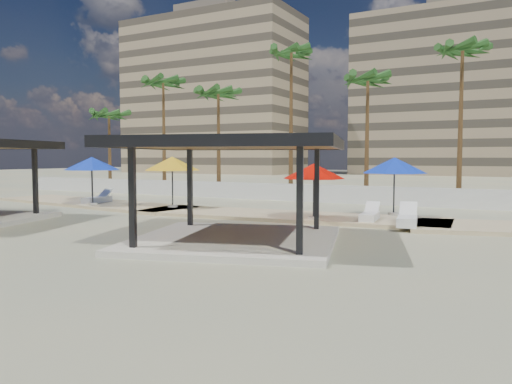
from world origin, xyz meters
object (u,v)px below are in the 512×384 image
(lounger_c, at_px, (407,220))
(lounger_a, at_px, (98,199))
(umbrella_a, at_px, (92,164))
(umbrella_c, at_px, (314,171))
(lounger_b, at_px, (370,216))
(pavilion_central, at_px, (235,181))

(lounger_c, bearing_deg, lounger_a, 76.50)
(umbrella_a, xyz_separation_m, lounger_c, (18.72, -0.18, -2.28))
(umbrella_c, bearing_deg, lounger_c, 0.73)
(lounger_a, bearing_deg, umbrella_c, -98.81)
(lounger_b, bearing_deg, umbrella_a, 86.35)
(umbrella_c, distance_m, lounger_b, 3.29)
(umbrella_a, distance_m, lounger_c, 18.86)
(umbrella_a, xyz_separation_m, lounger_b, (16.83, 0.76, -2.31))
(pavilion_central, bearing_deg, lounger_b, 53.08)
(lounger_a, height_order, lounger_c, lounger_c)
(lounger_b, bearing_deg, pavilion_central, 152.79)
(lounger_b, height_order, lounger_c, lounger_c)
(umbrella_a, relative_size, lounger_a, 1.55)
(lounger_b, bearing_deg, lounger_a, 81.99)
(pavilion_central, relative_size, lounger_a, 4.07)
(umbrella_a, bearing_deg, lounger_c, -0.54)
(pavilion_central, height_order, umbrella_c, pavilion_central)
(pavilion_central, xyz_separation_m, umbrella_a, (-14.00, 6.64, 0.45))
(umbrella_c, bearing_deg, lounger_b, 22.57)
(pavilion_central, height_order, lounger_a, pavilion_central)
(pavilion_central, relative_size, umbrella_a, 2.62)
(pavilion_central, relative_size, lounger_c, 3.65)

